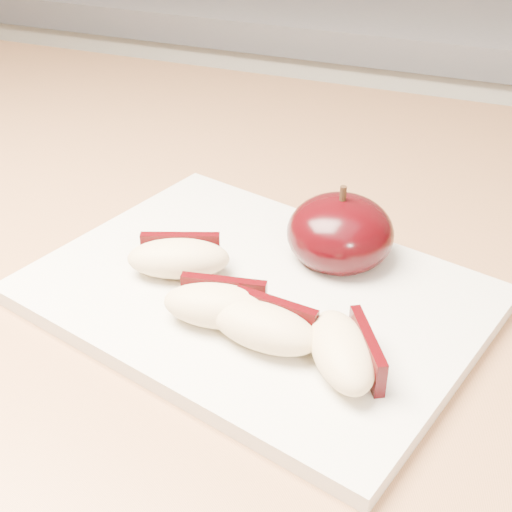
% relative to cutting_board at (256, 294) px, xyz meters
% --- Properties ---
extents(back_cabinet, '(2.40, 0.62, 0.94)m').
position_rel_cutting_board_xyz_m(back_cabinet, '(-0.00, 0.81, -0.44)').
color(back_cabinet, silver).
rests_on(back_cabinet, ground).
extents(cutting_board, '(0.33, 0.28, 0.01)m').
position_rel_cutting_board_xyz_m(cutting_board, '(0.00, 0.00, 0.00)').
color(cutting_board, silver).
rests_on(cutting_board, island_counter).
extents(apple_half, '(0.08, 0.08, 0.06)m').
position_rel_cutting_board_xyz_m(apple_half, '(0.04, 0.06, 0.02)').
color(apple_half, black).
rests_on(apple_half, cutting_board).
extents(apple_wedge_a, '(0.08, 0.06, 0.03)m').
position_rel_cutting_board_xyz_m(apple_wedge_a, '(-0.06, -0.00, 0.02)').
color(apple_wedge_a, '#D9BD8A').
rests_on(apple_wedge_a, cutting_board).
extents(apple_wedge_b, '(0.07, 0.05, 0.03)m').
position_rel_cutting_board_xyz_m(apple_wedge_b, '(-0.01, -0.04, 0.02)').
color(apple_wedge_b, '#D9BD8A').
rests_on(apple_wedge_b, cutting_board).
extents(apple_wedge_c, '(0.07, 0.04, 0.03)m').
position_rel_cutting_board_xyz_m(apple_wedge_c, '(0.03, -0.05, 0.02)').
color(apple_wedge_c, '#D9BD8A').
rests_on(apple_wedge_c, cutting_board).
extents(apple_wedge_d, '(0.06, 0.08, 0.03)m').
position_rel_cutting_board_xyz_m(apple_wedge_d, '(0.08, -0.06, 0.02)').
color(apple_wedge_d, '#D9BD8A').
rests_on(apple_wedge_d, cutting_board).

